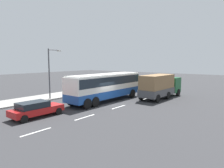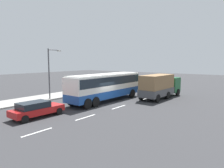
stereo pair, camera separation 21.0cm
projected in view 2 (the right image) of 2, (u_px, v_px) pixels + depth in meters
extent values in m
plane|color=#333335|center=(107.00, 104.00, 23.72)|extent=(120.00, 120.00, 0.00)
cube|color=gray|center=(57.00, 95.00, 29.05)|extent=(80.00, 4.00, 0.15)
cube|color=white|center=(37.00, 132.00, 14.41)|extent=(2.40, 0.16, 0.01)
cube|color=white|center=(86.00, 117.00, 18.18)|extent=(2.40, 0.16, 0.01)
cube|color=white|center=(119.00, 107.00, 22.18)|extent=(2.40, 0.16, 0.01)
cube|color=white|center=(143.00, 100.00, 26.34)|extent=(2.40, 0.16, 0.01)
cube|color=#1E4C9E|center=(106.00, 93.00, 25.36)|extent=(11.30, 2.66, 0.89)
cube|color=white|center=(106.00, 82.00, 25.21)|extent=(11.30, 2.66, 1.77)
cube|color=#1E2833|center=(106.00, 80.00, 25.18)|extent=(11.07, 2.69, 0.97)
cube|color=#1E2833|center=(131.00, 78.00, 29.57)|extent=(0.15, 2.30, 1.42)
cube|color=white|center=(106.00, 74.00, 25.10)|extent=(10.85, 2.51, 0.12)
cylinder|color=black|center=(118.00, 92.00, 29.30)|extent=(1.10, 0.32, 1.10)
cylinder|color=black|center=(132.00, 93.00, 27.83)|extent=(1.10, 0.32, 1.10)
cylinder|color=black|center=(80.00, 99.00, 23.61)|extent=(1.10, 0.32, 1.10)
cylinder|color=black|center=(95.00, 102.00, 22.15)|extent=(1.10, 0.32, 1.10)
cylinder|color=black|center=(72.00, 101.00, 22.67)|extent=(1.10, 0.32, 1.10)
cylinder|color=black|center=(87.00, 104.00, 21.21)|extent=(1.10, 0.32, 1.10)
cube|color=#19592D|center=(170.00, 85.00, 29.79)|extent=(2.09, 2.41, 2.08)
cube|color=#4C4C4F|center=(157.00, 92.00, 26.73)|extent=(5.81, 2.55, 0.90)
cube|color=olive|center=(157.00, 82.00, 26.58)|extent=(5.57, 2.45, 1.74)
cylinder|color=black|center=(163.00, 91.00, 30.69)|extent=(0.97, 0.32, 0.96)
cylinder|color=black|center=(178.00, 92.00, 29.28)|extent=(0.97, 0.32, 0.96)
cylinder|color=black|center=(152.00, 94.00, 28.18)|extent=(0.97, 0.32, 0.96)
cylinder|color=black|center=(168.00, 95.00, 26.77)|extent=(0.97, 0.32, 0.96)
cylinder|color=black|center=(141.00, 96.00, 25.97)|extent=(0.97, 0.32, 0.96)
cylinder|color=black|center=(158.00, 98.00, 24.56)|extent=(0.97, 0.32, 0.96)
cube|color=black|center=(137.00, 84.00, 37.35)|extent=(4.16, 1.91, 0.70)
cube|color=#1E2833|center=(136.00, 81.00, 36.96)|extent=(2.30, 1.73, 0.55)
cylinder|color=black|center=(136.00, 85.00, 39.04)|extent=(0.64, 0.21, 0.64)
cylinder|color=black|center=(145.00, 86.00, 38.02)|extent=(0.64, 0.21, 0.64)
cylinder|color=black|center=(128.00, 87.00, 36.77)|extent=(0.64, 0.21, 0.64)
cylinder|color=black|center=(137.00, 87.00, 35.74)|extent=(0.64, 0.21, 0.64)
cube|color=#B21919|center=(38.00, 110.00, 18.24)|extent=(4.64, 1.85, 0.56)
cube|color=black|center=(33.00, 105.00, 17.88)|extent=(2.57, 1.66, 0.53)
cylinder|color=black|center=(48.00, 109.00, 20.07)|extent=(0.64, 0.22, 0.64)
cylinder|color=black|center=(59.00, 111.00, 19.04)|extent=(0.64, 0.22, 0.64)
cylinder|color=black|center=(15.00, 116.00, 17.50)|extent=(0.64, 0.22, 0.64)
cylinder|color=black|center=(25.00, 119.00, 16.47)|extent=(0.64, 0.22, 0.64)
cylinder|color=brown|center=(96.00, 87.00, 34.20)|extent=(0.14, 0.14, 0.76)
cylinder|color=brown|center=(97.00, 87.00, 34.20)|extent=(0.14, 0.14, 0.76)
cylinder|color=gold|center=(97.00, 83.00, 34.12)|extent=(0.32, 0.32, 0.57)
sphere|color=tan|center=(97.00, 81.00, 34.08)|extent=(0.21, 0.21, 0.21)
cylinder|color=#47474C|center=(49.00, 74.00, 25.95)|extent=(0.16, 0.16, 6.28)
cylinder|color=#47474C|center=(54.00, 50.00, 26.27)|extent=(1.66, 0.10, 0.10)
cube|color=silver|center=(59.00, 51.00, 26.93)|extent=(0.50, 0.24, 0.16)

